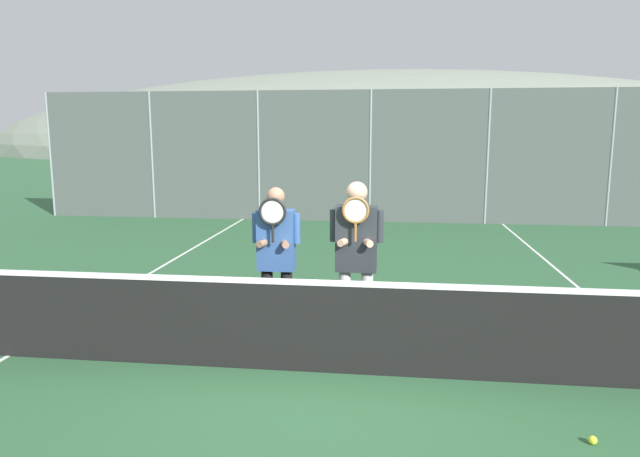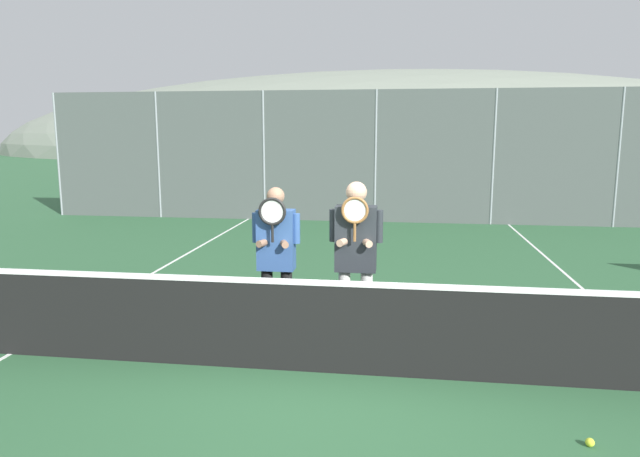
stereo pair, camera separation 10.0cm
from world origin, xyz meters
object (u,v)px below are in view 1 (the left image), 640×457
object	(u,v)px
car_left_of_center	(382,179)
tennis_ball_on_court	(593,440)
car_far_left	(231,177)
player_center_left	(356,251)
car_center	(546,178)
player_leftmost	(276,253)

from	to	relation	value
car_left_of_center	tennis_ball_on_court	size ratio (longest dim) A/B	62.07
car_far_left	tennis_ball_on_court	distance (m)	15.82
car_left_of_center	tennis_ball_on_court	world-z (taller)	car_left_of_center
player_center_left	car_center	bearing A→B (deg)	67.76
car_far_left	car_center	world-z (taller)	car_center
player_leftmost	tennis_ball_on_court	size ratio (longest dim) A/B	26.28
player_leftmost	car_far_left	size ratio (longest dim) A/B	0.44
player_center_left	tennis_ball_on_court	world-z (taller)	player_center_left
player_center_left	tennis_ball_on_court	bearing A→B (deg)	-41.67
car_left_of_center	car_center	world-z (taller)	car_center
player_leftmost	tennis_ball_on_court	world-z (taller)	player_leftmost
car_far_left	car_center	xyz separation A→B (m)	(10.22, 0.38, 0.03)
car_center	tennis_ball_on_court	distance (m)	14.98
player_leftmost	car_left_of_center	size ratio (longest dim) A/B	0.42
player_center_left	tennis_ball_on_court	xyz separation A→B (m)	(1.95, -1.74, -1.08)
player_center_left	car_left_of_center	world-z (taller)	player_center_left
car_far_left	tennis_ball_on_court	bearing A→B (deg)	-64.03
player_center_left	car_left_of_center	distance (m)	12.80
car_center	player_center_left	bearing A→B (deg)	-112.24
player_leftmost	car_left_of_center	bearing A→B (deg)	85.71
car_far_left	car_left_of_center	xyz separation A→B (m)	(5.02, 0.33, -0.04)
player_center_left	car_center	world-z (taller)	car_center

